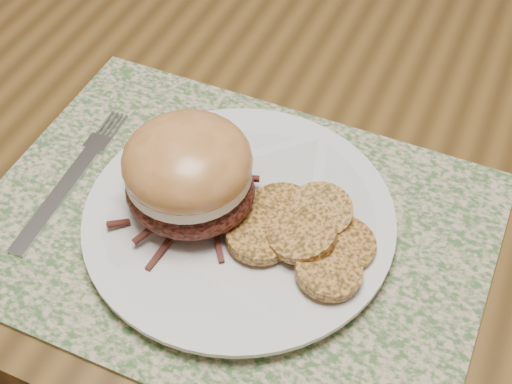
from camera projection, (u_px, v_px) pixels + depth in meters
ground at (294, 375)px, 1.36m from camera, size 3.50×3.50×0.00m
dining_table at (317, 117)px, 0.85m from camera, size 1.50×0.90×0.75m
placemat at (232, 227)px, 0.64m from camera, size 0.45×0.33×0.00m
dinner_plate at (239, 220)px, 0.63m from camera, size 0.26×0.26×0.02m
pork_sandwich at (188, 173)px, 0.60m from camera, size 0.12×0.12×0.09m
roasted_potatoes at (306, 233)px, 0.60m from camera, size 0.15×0.13×0.03m
fork at (73, 177)px, 0.67m from camera, size 0.03×0.19×0.00m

